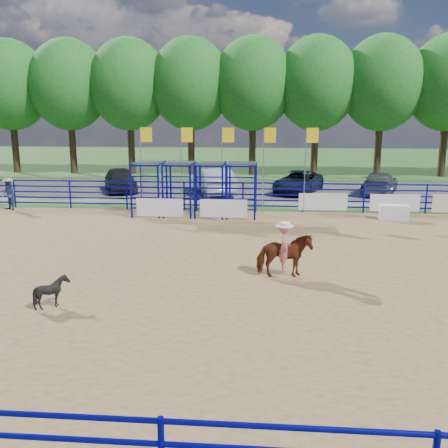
{
  "coord_description": "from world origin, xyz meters",
  "views": [
    {
      "loc": [
        1.12,
        -14.88,
        4.79
      ],
      "look_at": [
        -0.21,
        1.0,
        1.3
      ],
      "focal_mm": 40.0,
      "sensor_mm": 36.0,
      "label": 1
    }
  ],
  "objects_px": {
    "horse_and_rider": "(284,251)",
    "announcer_table": "(394,212)",
    "car_d": "(380,183)",
    "spectator_cowboy": "(9,194)",
    "car_c": "(298,182)",
    "car_b": "(213,181)",
    "car_a": "(120,179)",
    "calf": "(52,292)"
  },
  "relations": [
    {
      "from": "horse_and_rider",
      "to": "announcer_table",
      "type": "bearing_deg",
      "value": 58.8
    },
    {
      "from": "announcer_table",
      "to": "car_d",
      "type": "height_order",
      "value": "car_d"
    },
    {
      "from": "spectator_cowboy",
      "to": "car_c",
      "type": "relative_size",
      "value": 0.33
    },
    {
      "from": "spectator_cowboy",
      "to": "car_d",
      "type": "xyz_separation_m",
      "value": [
        20.05,
        7.14,
        -0.16
      ]
    },
    {
      "from": "announcer_table",
      "to": "spectator_cowboy",
      "type": "distance_m",
      "value": 19.01
    },
    {
      "from": "announcer_table",
      "to": "car_d",
      "type": "distance_m",
      "value": 8.04
    },
    {
      "from": "car_b",
      "to": "car_a",
      "type": "bearing_deg",
      "value": -24.48
    },
    {
      "from": "calf",
      "to": "car_c",
      "type": "xyz_separation_m",
      "value": [
        7.39,
        19.73,
        0.26
      ]
    },
    {
      "from": "car_a",
      "to": "car_d",
      "type": "bearing_deg",
      "value": -20.53
    },
    {
      "from": "announcer_table",
      "to": "car_b",
      "type": "distance_m",
      "value": 11.51
    },
    {
      "from": "car_b",
      "to": "horse_and_rider",
      "type": "bearing_deg",
      "value": 85.45
    },
    {
      "from": "calf",
      "to": "car_a",
      "type": "distance_m",
      "value": 19.79
    },
    {
      "from": "car_a",
      "to": "calf",
      "type": "bearing_deg",
      "value": -100.31
    },
    {
      "from": "car_d",
      "to": "car_b",
      "type": "bearing_deg",
      "value": 24.05
    },
    {
      "from": "spectator_cowboy",
      "to": "horse_and_rider",
      "type": "bearing_deg",
      "value": -35.49
    },
    {
      "from": "car_a",
      "to": "car_c",
      "type": "bearing_deg",
      "value": -19.97
    },
    {
      "from": "spectator_cowboy",
      "to": "car_c",
      "type": "bearing_deg",
      "value": 25.41
    },
    {
      "from": "car_c",
      "to": "horse_and_rider",
      "type": "bearing_deg",
      "value": -76.12
    },
    {
      "from": "car_b",
      "to": "car_c",
      "type": "xyz_separation_m",
      "value": [
        5.23,
        1.02,
        -0.14
      ]
    },
    {
      "from": "calf",
      "to": "spectator_cowboy",
      "type": "height_order",
      "value": "spectator_cowboy"
    },
    {
      "from": "announcer_table",
      "to": "car_c",
      "type": "xyz_separation_m",
      "value": [
        -3.91,
        7.98,
        0.33
      ]
    },
    {
      "from": "spectator_cowboy",
      "to": "car_a",
      "type": "distance_m",
      "value": 7.82
    },
    {
      "from": "car_c",
      "to": "car_d",
      "type": "bearing_deg",
      "value": 18.67
    },
    {
      "from": "horse_and_rider",
      "to": "car_c",
      "type": "distance_m",
      "value": 16.93
    },
    {
      "from": "car_a",
      "to": "car_c",
      "type": "height_order",
      "value": "car_a"
    },
    {
      "from": "spectator_cowboy",
      "to": "car_c",
      "type": "xyz_separation_m",
      "value": [
        15.07,
        7.16,
        -0.14
      ]
    },
    {
      "from": "car_a",
      "to": "car_d",
      "type": "xyz_separation_m",
      "value": [
        16.25,
        0.31,
        -0.09
      ]
    },
    {
      "from": "calf",
      "to": "car_a",
      "type": "xyz_separation_m",
      "value": [
        -3.88,
        19.4,
        0.34
      ]
    },
    {
      "from": "car_d",
      "to": "car_c",
      "type": "bearing_deg",
      "value": 18.26
    },
    {
      "from": "car_b",
      "to": "car_c",
      "type": "distance_m",
      "value": 5.33
    },
    {
      "from": "car_a",
      "to": "announcer_table",
      "type": "bearing_deg",
      "value": -48.38
    },
    {
      "from": "announcer_table",
      "to": "car_d",
      "type": "bearing_deg",
      "value": 82.38
    },
    {
      "from": "car_a",
      "to": "car_b",
      "type": "height_order",
      "value": "car_b"
    },
    {
      "from": "calf",
      "to": "car_a",
      "type": "relative_size",
      "value": 0.18
    },
    {
      "from": "calf",
      "to": "spectator_cowboy",
      "type": "distance_m",
      "value": 14.73
    },
    {
      "from": "calf",
      "to": "car_b",
      "type": "height_order",
      "value": "car_b"
    },
    {
      "from": "car_b",
      "to": "car_d",
      "type": "xyz_separation_m",
      "value": [
        10.21,
        1.0,
        -0.16
      ]
    },
    {
      "from": "car_a",
      "to": "horse_and_rider",
      "type": "bearing_deg",
      "value": -80.95
    },
    {
      "from": "car_a",
      "to": "car_b",
      "type": "distance_m",
      "value": 6.08
    },
    {
      "from": "horse_and_rider",
      "to": "spectator_cowboy",
      "type": "distance_m",
      "value": 16.71
    },
    {
      "from": "calf",
      "to": "announcer_table",
      "type": "bearing_deg",
      "value": -39.81
    },
    {
      "from": "announcer_table",
      "to": "horse_and_rider",
      "type": "xyz_separation_m",
      "value": [
        -5.38,
        -8.88,
        0.47
      ]
    }
  ]
}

